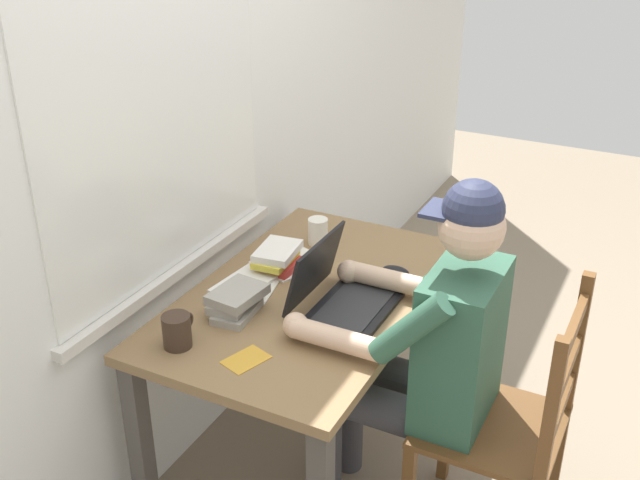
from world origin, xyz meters
TOP-DOWN VIEW (x-y plane):
  - ground_plane at (0.00, 0.00)m, footprint 8.00×8.00m
  - back_wall at (-0.00, 0.45)m, footprint 6.00×0.08m
  - desk at (0.00, 0.00)m, footprint 1.21×0.74m
  - seated_person at (-0.08, -0.45)m, footprint 0.50×0.60m
  - wooden_chair at (-0.08, -0.73)m, footprint 0.42×0.42m
  - laptop at (-0.04, -0.12)m, footprint 0.33×0.29m
  - computer_mouse at (0.24, -0.21)m, footprint 0.06×0.10m
  - coffee_mug_white at (0.34, 0.14)m, footprint 0.11×0.08m
  - coffee_mug_dark at (-0.46, 0.21)m, footprint 0.12×0.09m
  - book_stack_main at (-0.23, 0.15)m, footprint 0.20×0.16m
  - book_stack_side at (0.10, 0.18)m, footprint 0.20×0.15m
  - paper_pile_near_laptop at (0.15, 0.16)m, footprint 0.28×0.27m
  - paper_pile_back_corner at (-0.06, 0.22)m, footprint 0.25×0.17m
  - paper_pile_side at (-0.07, 0.20)m, footprint 0.23×0.20m
  - landscape_photo_print at (-0.43, -0.01)m, footprint 0.15×0.13m

SIDE VIEW (x-z plane):
  - ground_plane at x=0.00m, z-range 0.00..0.00m
  - wooden_chair at x=-0.08m, z-range -0.01..0.93m
  - desk at x=0.00m, z-range 0.25..0.96m
  - seated_person at x=-0.08m, z-range 0.06..1.30m
  - landscape_photo_print at x=-0.43m, z-range 0.70..0.71m
  - paper_pile_side at x=-0.07m, z-range 0.70..0.71m
  - paper_pile_near_laptop at x=0.15m, z-range 0.70..0.71m
  - paper_pile_back_corner at x=-0.06m, z-range 0.70..0.72m
  - computer_mouse at x=0.24m, z-range 0.70..0.74m
  - book_stack_side at x=0.10m, z-range 0.71..0.79m
  - book_stack_main at x=-0.23m, z-range 0.71..0.79m
  - coffee_mug_white at x=0.34m, z-range 0.70..0.81m
  - coffee_mug_dark at x=-0.46m, z-range 0.70..0.81m
  - laptop at x=-0.04m, z-range 0.64..0.87m
  - back_wall at x=0.00m, z-range 0.00..2.60m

